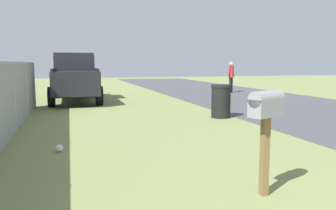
{
  "coord_description": "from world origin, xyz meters",
  "views": [
    {
      "loc": [
        0.62,
        2.9,
        1.65
      ],
      "look_at": [
        6.92,
        1.07,
        0.84
      ],
      "focal_mm": 36.28,
      "sensor_mm": 36.0,
      "label": 1
    }
  ],
  "objects_px": {
    "mailbox": "(266,112)",
    "pickup_truck": "(74,76)",
    "pedestrian": "(231,75)",
    "trash_bin": "(221,101)"
  },
  "relations": [
    {
      "from": "mailbox",
      "to": "pedestrian",
      "type": "bearing_deg",
      "value": -47.13
    },
    {
      "from": "mailbox",
      "to": "pickup_truck",
      "type": "distance_m",
      "value": 12.01
    },
    {
      "from": "pedestrian",
      "to": "pickup_truck",
      "type": "bearing_deg",
      "value": 71.01
    },
    {
      "from": "pedestrian",
      "to": "mailbox",
      "type": "bearing_deg",
      "value": 123.51
    },
    {
      "from": "trash_bin",
      "to": "pedestrian",
      "type": "relative_size",
      "value": 0.58
    },
    {
      "from": "mailbox",
      "to": "pickup_truck",
      "type": "relative_size",
      "value": 0.25
    },
    {
      "from": "mailbox",
      "to": "trash_bin",
      "type": "xyz_separation_m",
      "value": [
        5.77,
        -2.1,
        -0.54
      ]
    },
    {
      "from": "mailbox",
      "to": "pedestrian",
      "type": "relative_size",
      "value": 0.76
    },
    {
      "from": "pickup_truck",
      "to": "trash_bin",
      "type": "bearing_deg",
      "value": -145.25
    },
    {
      "from": "pickup_truck",
      "to": "trash_bin",
      "type": "relative_size",
      "value": 5.16
    }
  ]
}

